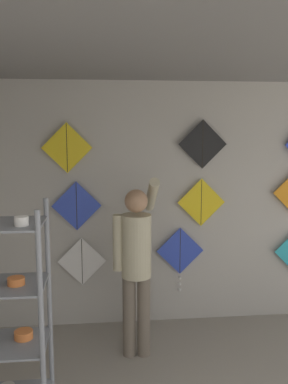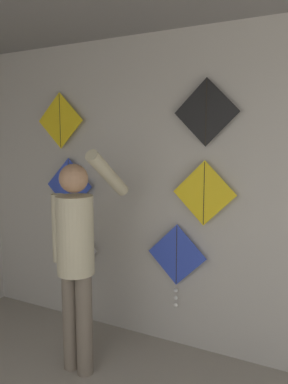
{
  "view_description": "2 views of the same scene",
  "coord_description": "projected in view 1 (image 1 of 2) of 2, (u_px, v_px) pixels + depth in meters",
  "views": [
    {
      "loc": [
        -1.07,
        -0.89,
        2.29
      ],
      "look_at": [
        -0.6,
        3.6,
        1.6
      ],
      "focal_mm": 40.0,
      "sensor_mm": 36.0,
      "label": 1
    },
    {
      "loc": [
        1.07,
        0.86,
        1.88
      ],
      "look_at": [
        -0.35,
        3.6,
        1.45
      ],
      "focal_mm": 35.0,
      "sensor_mm": 36.0,
      "label": 2
    }
  ],
  "objects": [
    {
      "name": "kite_1",
      "position": [
        180.0,
        254.0,
        4.97
      ],
      "size": [
        0.55,
        0.04,
        0.76
      ],
      "color": "blue"
    },
    {
      "name": "kite_6",
      "position": [
        67.0,
        148.0,
        4.65
      ],
      "size": [
        0.55,
        0.01,
        0.55
      ],
      "color": "yellow"
    },
    {
      "name": "ceiling_slab",
      "position": [
        260.0,
        46.0,
        2.83
      ],
      "size": [
        5.63,
        4.7,
        0.04
      ],
      "primitive_type": "cube",
      "color": "gray"
    },
    {
      "name": "kite_3",
      "position": [
        77.0,
        206.0,
        4.76
      ],
      "size": [
        0.55,
        0.01,
        0.55
      ],
      "color": "blue"
    },
    {
      "name": "kite_0",
      "position": [
        82.0,
        261.0,
        4.86
      ],
      "size": [
        0.55,
        0.01,
        0.55
      ],
      "color": "white"
    },
    {
      "name": "shopkeeper",
      "position": [
        136.0,
        257.0,
        4.21
      ],
      "size": [
        0.46,
        0.61,
        1.81
      ],
      "rotation": [
        0.0,
        0.0,
        -0.08
      ],
      "color": "#726656",
      "rests_on": "ground"
    },
    {
      "name": "kite_4",
      "position": [
        201.0,
        202.0,
        4.9
      ],
      "size": [
        0.55,
        0.01,
        0.55
      ],
      "color": "yellow"
    },
    {
      "name": "kite_7",
      "position": [
        203.0,
        144.0,
        4.8
      ],
      "size": [
        0.55,
        0.01,
        0.55
      ],
      "color": "black"
    },
    {
      "name": "back_panel",
      "position": [
        192.0,
        204.0,
        4.99
      ],
      "size": [
        5.63,
        0.06,
        2.8
      ],
      "primitive_type": "cube",
      "color": "#BCB7AD",
      "rests_on": "ground"
    }
  ]
}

